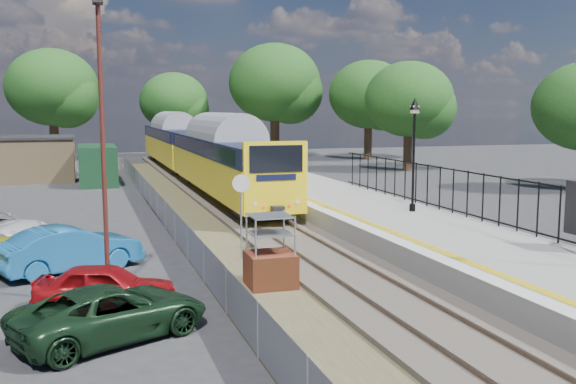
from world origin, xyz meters
name	(u,v)px	position (x,y,z in m)	size (l,w,h in m)	color
ground	(351,280)	(0.00, 0.00, 0.00)	(120.00, 120.00, 0.00)	#2D2D30
track_bed	(253,223)	(-0.47, 9.67, 0.09)	(5.90, 80.00, 0.29)	#473F38
platform	(367,216)	(4.20, 8.00, 0.45)	(5.00, 70.00, 0.90)	gray
platform_edge	(322,207)	(2.14, 8.00, 0.90)	(0.90, 70.00, 0.01)	silver
victorian_lamp_north	(414,128)	(5.30, 6.00, 4.30)	(0.44, 0.44, 4.60)	black
palisade_fence	(496,199)	(6.55, 2.24, 1.84)	(0.12, 26.00, 2.00)	black
wire_fence	(160,208)	(-4.20, 12.00, 0.60)	(0.06, 52.00, 1.20)	#999EA3
outbuilding	(31,160)	(-10.91, 31.21, 1.52)	(10.80, 10.10, 3.12)	#A2875B
tree_line	(182,92)	(1.40, 42.00, 6.61)	(56.80, 43.80, 11.88)	#332319
train	(193,148)	(0.00, 28.15, 2.34)	(2.82, 40.83, 3.51)	yellow
brick_plinth	(270,253)	(-2.50, -0.07, 1.02)	(1.34, 1.34, 2.12)	brown
speed_sign	(241,202)	(-2.50, 3.37, 1.99)	(0.58, 0.16, 2.90)	#999EA3
carpark_lamp	(103,136)	(-6.93, -0.22, 4.37)	(0.25, 0.50, 7.75)	#4F201A
car_green	(112,312)	(-6.95, -2.91, 0.60)	(1.99, 4.32, 1.20)	black
car_red	(106,287)	(-7.01, -0.73, 0.59)	(1.40, 3.48, 1.19)	maroon
car_blue	(70,249)	(-7.91, 3.61, 0.72)	(1.53, 4.37, 1.44)	#1B64A4
car_yellow	(12,255)	(-9.63, 4.06, 0.55)	(1.55, 3.81, 1.11)	#CFCD18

